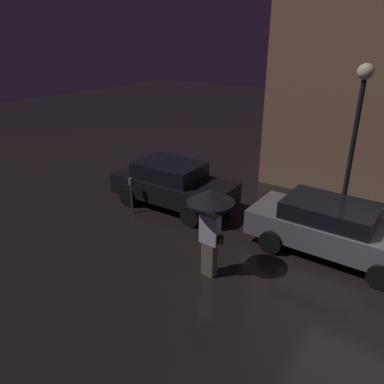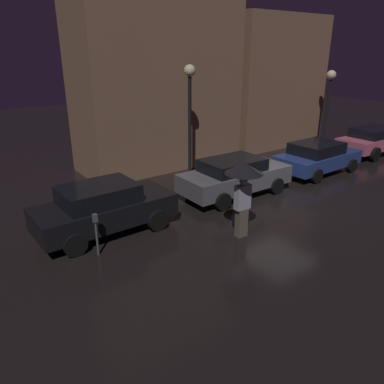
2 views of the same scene
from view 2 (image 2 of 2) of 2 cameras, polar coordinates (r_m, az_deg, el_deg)
name	(u,v)px [view 2 (image 2 of 2)]	position (r m, az deg, el deg)	size (l,w,h in m)	color
ground_plane	(282,199)	(14.12, 13.49, -1.03)	(60.00, 60.00, 0.00)	black
building_facade_left	(157,48)	(17.35, -5.33, 21.04)	(7.40, 3.00, 10.41)	#8C664C
building_facade_right	(269,82)	(22.01, 11.70, 16.05)	(6.08, 3.00, 6.86)	#8C664C
parked_car_black	(104,207)	(11.32, -13.30, -2.30)	(4.12, 1.93, 1.50)	black
parked_car_grey	(235,176)	(13.97, 6.51, 2.47)	(4.32, 1.93, 1.42)	slate
parked_car_blue	(317,157)	(17.43, 18.55, 5.11)	(4.05, 2.05, 1.36)	navy
parked_car_pink	(374,140)	(21.77, 25.99, 7.19)	(4.40, 1.94, 1.40)	#DB6684
pedestrian_with_umbrella	(244,180)	(10.50, 7.87, 1.77)	(1.08, 1.08, 2.22)	#66564C
parking_meter	(96,230)	(10.08, -14.40, -5.62)	(0.12, 0.10, 1.19)	#4C5154
street_lamp_near	(190,100)	(15.03, -0.35, 13.84)	(0.45, 0.45, 4.61)	black
street_lamp_far	(330,90)	(22.10, 20.22, 14.40)	(0.49, 0.49, 4.12)	black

